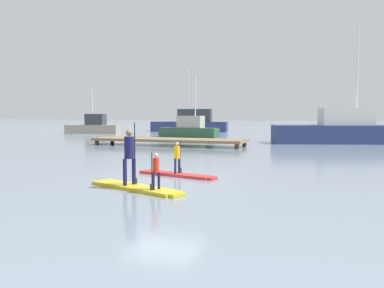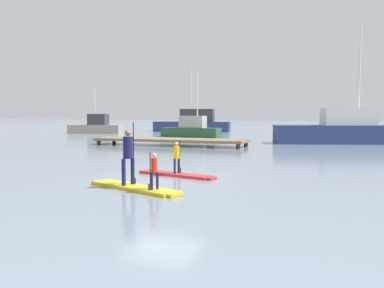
# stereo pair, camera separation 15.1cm
# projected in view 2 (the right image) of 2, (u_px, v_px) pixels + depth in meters

# --- Properties ---
(ground_plane) EXTENTS (240.00, 240.00, 0.00)m
(ground_plane) POSITION_uv_depth(u_px,v_px,m) (163.00, 179.00, 14.75)
(ground_plane) COLOR gray
(paddleboard_near) EXTENTS (3.20, 1.37, 0.10)m
(paddleboard_near) POSITION_uv_depth(u_px,v_px,m) (177.00, 175.00, 15.48)
(paddleboard_near) COLOR red
(paddleboard_near) RESTS_ON ground
(paddler_child_solo) EXTENTS (0.25, 0.39, 1.16)m
(paddler_child_solo) POSITION_uv_depth(u_px,v_px,m) (177.00, 156.00, 15.44)
(paddler_child_solo) COLOR #19194C
(paddler_child_solo) RESTS_ON paddleboard_near
(paddleboard_far) EXTENTS (3.50, 1.93, 0.10)m
(paddleboard_far) POSITION_uv_depth(u_px,v_px,m) (135.00, 188.00, 12.77)
(paddleboard_far) COLOR gold
(paddleboard_far) RESTS_ON ground
(paddler_adult) EXTENTS (0.39, 0.50, 1.88)m
(paddler_adult) POSITION_uv_depth(u_px,v_px,m) (128.00, 153.00, 12.92)
(paddler_adult) COLOR #19194C
(paddler_adult) RESTS_ON paddleboard_far
(paddler_child_front) EXTENTS (0.24, 0.36, 1.07)m
(paddler_child_front) POSITION_uv_depth(u_px,v_px,m) (154.00, 169.00, 12.15)
(paddler_child_front) COLOR #19194C
(paddler_child_front) RESTS_ON paddleboard_far
(fishing_boat_white_large) EXTENTS (11.19, 5.81, 8.72)m
(fishing_boat_white_large) POSITION_uv_depth(u_px,v_px,m) (348.00, 131.00, 32.21)
(fishing_boat_white_large) COLOR navy
(fishing_boat_white_large) RESTS_ON ground
(fishing_boat_green_midground) EXTENTS (5.96, 2.00, 5.88)m
(fishing_boat_green_midground) POSITION_uv_depth(u_px,v_px,m) (191.00, 129.00, 40.54)
(fishing_boat_green_midground) COLOR #2D5638
(fishing_boat_green_midground) RESTS_ON ground
(motor_boat_small_navy) EXTENTS (9.72, 3.50, 7.87)m
(motor_boat_small_navy) POSITION_uv_depth(u_px,v_px,m) (193.00, 123.00, 53.40)
(motor_boat_small_navy) COLOR navy
(motor_boat_small_navy) RESTS_ON ground
(trawler_grey_distant) EXTENTS (6.26, 3.12, 4.96)m
(trawler_grey_distant) POSITION_uv_depth(u_px,v_px,m) (96.00, 126.00, 48.60)
(trawler_grey_distant) COLOR #9E9384
(trawler_grey_distant) RESTS_ON ground
(floating_dock) EXTENTS (10.92, 2.74, 0.50)m
(floating_dock) POSITION_uv_depth(u_px,v_px,m) (170.00, 140.00, 30.01)
(floating_dock) COLOR #846B4C
(floating_dock) RESTS_ON ground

